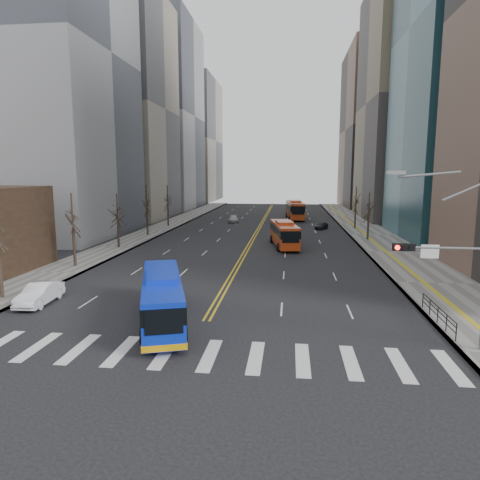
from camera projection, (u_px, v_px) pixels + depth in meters
name	position (u px, v px, depth m)	size (l,w,h in m)	color
ground	(187.00, 354.00, 22.12)	(220.00, 220.00, 0.00)	black
sidewalk_right	(372.00, 235.00, 64.27)	(7.00, 130.00, 0.15)	slate
sidewalk_left	(153.00, 231.00, 68.15)	(5.00, 130.00, 0.15)	slate
crosswalk	(187.00, 354.00, 22.12)	(26.70, 4.00, 0.01)	silver
centerline	(260.00, 226.00, 76.09)	(0.55, 100.00, 0.01)	gold
office_towers	(266.00, 99.00, 85.63)	(83.00, 134.00, 58.00)	#97979A
signal_mast	(459.00, 261.00, 21.76)	(5.37, 0.37, 9.39)	gray
pedestrian_railing	(438.00, 312.00, 26.25)	(0.06, 6.06, 1.02)	black
street_trees	(195.00, 207.00, 56.09)	(35.20, 47.20, 7.60)	#2C241B
blue_bus	(162.00, 297.00, 26.57)	(5.51, 11.04, 3.19)	#0D2DD1
red_bus_near	(284.00, 232.00, 54.12)	(4.05, 10.58, 3.30)	#AE3712
red_bus_far	(295.00, 209.00, 86.83)	(3.80, 12.20, 3.79)	#AE3712
car_white	(40.00, 294.00, 30.47)	(1.60, 4.60, 1.51)	white
car_dark_mid	(322.00, 225.00, 71.41)	(1.44, 3.58, 1.22)	black
car_silver	(233.00, 219.00, 81.12)	(1.84, 4.52, 1.31)	#96979B
car_dark_far	(298.00, 211.00, 98.50)	(1.82, 3.96, 1.10)	black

